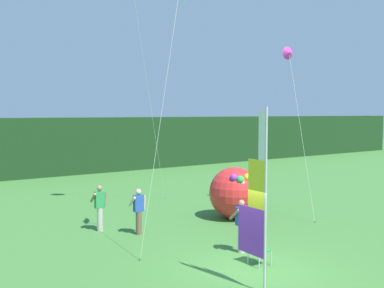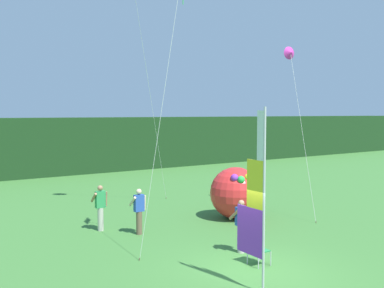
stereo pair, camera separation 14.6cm
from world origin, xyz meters
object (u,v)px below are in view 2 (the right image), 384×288
folding_chair (257,247)px  kite_magenta_delta_2 (291,54)px  banner_flag (256,203)px  person_far_left (139,210)px  person_near_banner (241,225)px  inflatable_balloon (236,193)px  person_mid_field (100,206)px

folding_chair → kite_magenta_delta_2: kite_magenta_delta_2 is taller
banner_flag → person_far_left: bearing=91.8°
person_near_banner → folding_chair: 1.16m
inflatable_balloon → folding_chair: inflatable_balloon is taller
person_mid_field → banner_flag: bearing=-80.8°
person_near_banner → person_mid_field: person_mid_field is taller
person_mid_field → kite_magenta_delta_2: bearing=-8.2°
person_far_left → folding_chair: (1.47, -4.74, -0.39)m
inflatable_balloon → kite_magenta_delta_2: size_ratio=0.29×
person_mid_field → folding_chair: size_ratio=1.95×
person_mid_field → person_far_left: 1.59m
banner_flag → folding_chair: (1.28, 1.36, -1.69)m
person_mid_field → folding_chair: bearing=-67.6°
person_near_banner → kite_magenta_delta_2: bearing=31.8°
person_mid_field → kite_magenta_delta_2: 10.75m
person_near_banner → inflatable_balloon: inflatable_balloon is taller
person_far_left → kite_magenta_delta_2: size_ratio=0.23×
person_far_left → folding_chair: person_far_left is taller
inflatable_balloon → person_near_banner: bearing=-127.2°
person_mid_field → person_far_left: size_ratio=1.03×
inflatable_balloon → kite_magenta_delta_2: kite_magenta_delta_2 is taller
person_mid_field → inflatable_balloon: size_ratio=0.80×
person_near_banner → person_mid_field: size_ratio=0.98×
banner_flag → kite_magenta_delta_2: bearing=39.1°
person_far_left → inflatable_balloon: (4.49, -0.09, 0.19)m
banner_flag → person_far_left: banner_flag is taller
person_mid_field → person_far_left: person_mid_field is taller
person_mid_field → folding_chair: 6.49m
inflatable_balloon → person_mid_field: bearing=166.3°
person_mid_field → folding_chair: (2.46, -5.99, -0.41)m
banner_flag → inflatable_balloon: banner_flag is taller
person_near_banner → inflatable_balloon: (2.74, 3.60, 0.19)m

